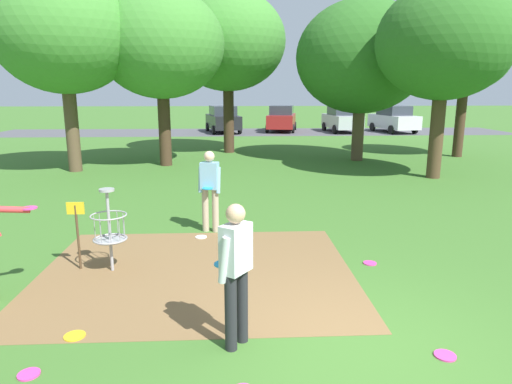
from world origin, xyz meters
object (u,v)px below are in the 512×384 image
at_px(frisbee_scattered_b, 370,263).
at_px(frisbee_mid_grass, 445,356).
at_px(frisbee_near_basket, 201,237).
at_px(frisbee_far_right, 29,374).
at_px(tree_mid_left, 64,35).
at_px(parked_car_center_left, 282,118).
at_px(player_throwing, 236,268).
at_px(frisbee_by_tee, 75,336).
at_px(player_waiting_left, 210,187).
at_px(tree_mid_center, 445,42).
at_px(disc_golf_basket, 106,227).
at_px(tree_near_left, 228,41).
at_px(tree_near_right, 161,44).
at_px(parked_car_center_right, 342,119).
at_px(tree_mid_right, 467,56).
at_px(parked_car_rightmost, 394,119).
at_px(parked_car_leftmost, 223,119).
at_px(tree_far_left, 362,57).

bearing_deg(frisbee_scattered_b, frisbee_mid_grass, -89.52).
xyz_separation_m(frisbee_near_basket, frisbee_far_right, (-1.50, -4.45, 0.00)).
xyz_separation_m(tree_mid_left, parked_car_center_left, (9.30, 15.84, -3.85)).
xyz_separation_m(player_throwing, frisbee_far_right, (-2.19, -0.47, -0.96)).
relative_size(frisbee_by_tee, parked_car_center_left, 0.06).
bearing_deg(player_waiting_left, tree_mid_center, 37.58).
relative_size(frisbee_by_tee, frisbee_scattered_b, 1.12).
distance_m(player_waiting_left, frisbee_near_basket, 1.06).
xyz_separation_m(disc_golf_basket, tree_near_left, (1.89, 14.40, 4.32)).
height_order(frisbee_mid_grass, tree_mid_left, tree_mid_left).
bearing_deg(tree_near_left, tree_near_right, -123.95).
distance_m(player_throwing, frisbee_far_right, 2.44).
bearing_deg(frisbee_scattered_b, parked_car_center_right, 77.71).
bearing_deg(tree_mid_right, tree_near_left, 169.34).
height_order(parked_car_center_right, parked_car_rightmost, same).
bearing_deg(parked_car_center_right, frisbee_mid_grass, -101.03).
relative_size(tree_mid_left, parked_car_leftmost, 1.52).
height_order(player_waiting_left, frisbee_scattered_b, player_waiting_left).
xyz_separation_m(disc_golf_basket, player_throwing, (2.10, -2.35, 0.21)).
bearing_deg(tree_mid_left, parked_car_center_left, 59.57).
height_order(frisbee_by_tee, tree_mid_right, tree_mid_right).
bearing_deg(frisbee_far_right, tree_near_right, 92.09).
height_order(player_throwing, frisbee_far_right, player_throwing).
relative_size(disc_golf_basket, frisbee_scattered_b, 6.07).
relative_size(frisbee_mid_grass, tree_mid_center, 0.04).
bearing_deg(parked_car_leftmost, parked_car_center_left, 8.59).
relative_size(frisbee_near_basket, tree_far_left, 0.04).
height_order(frisbee_far_right, tree_near_right, tree_near_right).
bearing_deg(tree_far_left, tree_mid_right, 9.58).
bearing_deg(parked_car_center_left, player_throwing, -97.15).
relative_size(frisbee_far_right, frisbee_scattered_b, 1.01).
xyz_separation_m(frisbee_by_tee, parked_car_rightmost, (13.24, 26.40, 0.91)).
distance_m(tree_mid_center, parked_car_leftmost, 19.01).
height_order(parked_car_leftmost, parked_car_center_left, same).
height_order(frisbee_by_tee, tree_far_left, tree_far_left).
xyz_separation_m(player_waiting_left, tree_mid_left, (-5.32, 7.52, 3.80)).
distance_m(frisbee_by_tee, tree_mid_right, 19.34).
distance_m(tree_far_left, parked_car_leftmost, 14.76).
relative_size(player_waiting_left, tree_mid_left, 0.25).
height_order(player_waiting_left, tree_mid_right, tree_mid_right).
relative_size(player_throwing, tree_near_right, 0.26).
height_order(tree_mid_center, tree_mid_right, tree_mid_center).
bearing_deg(tree_near_right, tree_mid_left, -159.62).
height_order(tree_near_right, parked_car_leftmost, tree_near_right).
height_order(frisbee_far_right, parked_car_center_left, parked_car_center_left).
bearing_deg(parked_car_center_left, frisbee_by_tee, -101.21).
distance_m(parked_car_leftmost, parked_car_rightmost, 11.99).
distance_m(tree_mid_left, parked_car_rightmost, 22.91).
height_order(player_throwing, tree_mid_right, tree_mid_right).
bearing_deg(tree_near_left, frisbee_by_tee, -96.07).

